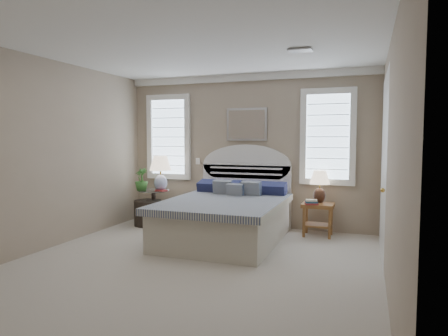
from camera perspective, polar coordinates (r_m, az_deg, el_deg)
floor at (r=5.04m, az=-5.16°, el=-13.96°), size 4.50×5.00×0.01m
ceiling at (r=4.92m, az=-5.38°, el=17.45°), size 4.50×5.00×0.01m
wall_back at (r=7.14m, az=3.30°, el=2.45°), size 4.50×0.02×2.70m
wall_left at (r=6.10m, az=-24.78°, el=1.75°), size 0.02×5.00×2.70m
wall_right at (r=4.35m, az=22.67°, el=0.95°), size 0.02×5.00×2.70m
crown_molding at (r=7.17m, az=3.25°, el=12.80°), size 4.50×0.08×0.12m
hvac_vent at (r=5.32m, az=10.83°, el=16.17°), size 0.30×0.20×0.02m
switch_plate at (r=7.46m, az=-3.75°, el=0.99°), size 0.08×0.01×0.12m
window_left at (r=7.70m, az=-7.88°, el=4.41°), size 0.90×0.06×1.60m
window_right at (r=6.85m, az=14.60°, el=4.34°), size 0.90×0.06×1.60m
painting at (r=7.10m, az=3.23°, el=6.24°), size 0.74×0.04×0.58m
closet_door at (r=5.55m, az=21.84°, el=0.08°), size 0.02×1.80×2.40m
bed at (r=6.26m, az=0.52°, el=-6.70°), size 1.72×2.28×1.47m
side_table_left at (r=7.47m, az=-10.01°, el=-4.96°), size 0.56×0.56×0.63m
nightstand_right at (r=6.64m, az=13.27°, el=-6.18°), size 0.50×0.40×0.53m
floor_pot at (r=7.40m, az=-10.79°, el=-6.31°), size 0.62×0.62×0.45m
lamp_left at (r=7.30m, az=-9.06°, el=-0.17°), size 0.47×0.47×0.64m
lamp_right at (r=6.67m, az=13.51°, el=-2.08°), size 0.43×0.43×0.53m
potted_plant at (r=7.34m, az=-11.71°, el=-1.62°), size 0.25×0.25×0.41m
books_left at (r=7.24m, az=-8.93°, el=-3.18°), size 0.22×0.18×0.03m
books_right at (r=6.47m, az=12.39°, el=-4.80°), size 0.23×0.19×0.08m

